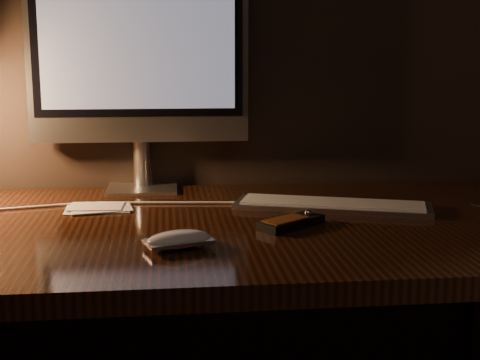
{
  "coord_description": "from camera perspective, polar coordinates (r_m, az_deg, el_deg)",
  "views": [
    {
      "loc": [
        -0.08,
        0.57,
        1.08
      ],
      "look_at": [
        0.05,
        1.73,
        0.86
      ],
      "focal_mm": 50.0,
      "sensor_mm": 36.0,
      "label": 1
    }
  ],
  "objects": [
    {
      "name": "desk",
      "position": [
        1.43,
        -3.05,
        -7.89
      ],
      "size": [
        1.6,
        0.75,
        0.75
      ],
      "color": "#35190C",
      "rests_on": "ground"
    },
    {
      "name": "monitor",
      "position": [
        1.61,
        -8.66,
        10.37
      ],
      "size": [
        0.52,
        0.15,
        0.54
      ],
      "rotation": [
        0.0,
        0.0,
        -0.02
      ],
      "color": "silver",
      "rests_on": "desk"
    },
    {
      "name": "keyboard",
      "position": [
        1.45,
        7.88,
        -2.12
      ],
      "size": [
        0.43,
        0.24,
        0.02
      ],
      "primitive_type": "cube",
      "rotation": [
        0.0,
        0.0,
        -0.33
      ],
      "color": "silver",
      "rests_on": "desk"
    },
    {
      "name": "mouse",
      "position": [
        1.15,
        -5.24,
        -5.3
      ],
      "size": [
        0.13,
        0.09,
        0.02
      ],
      "primitive_type": "ellipsoid",
      "rotation": [
        0.0,
        0.0,
        0.3
      ],
      "color": "white",
      "rests_on": "desk"
    },
    {
      "name": "media_remote",
      "position": [
        1.29,
        4.39,
        -3.61
      ],
      "size": [
        0.14,
        0.13,
        0.03
      ],
      "rotation": [
        0.0,
        0.0,
        0.64
      ],
      "color": "black",
      "rests_on": "desk"
    },
    {
      "name": "papers",
      "position": [
        1.46,
        -12.02,
        -2.35
      ],
      "size": [
        0.14,
        0.1,
        0.01
      ],
      "primitive_type": "cube",
      "rotation": [
        0.0,
        0.0,
        0.04
      ],
      "color": "white",
      "rests_on": "desk"
    },
    {
      "name": "cable",
      "position": [
        1.48,
        -12.83,
        -2.26
      ],
      "size": [
        0.66,
        0.03,
        0.01
      ],
      "primitive_type": "cylinder",
      "rotation": [
        0.0,
        1.57,
        0.03
      ],
      "color": "white",
      "rests_on": "desk"
    }
  ]
}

